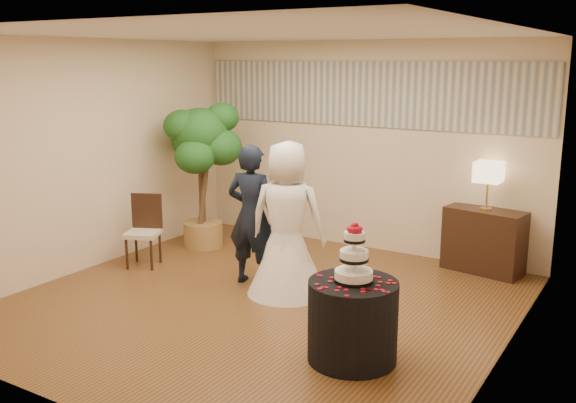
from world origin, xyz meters
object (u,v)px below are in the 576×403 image
Objects in this scene: table_lamp at (488,186)px; ficus_tree at (201,175)px; groom at (252,215)px; console at (484,241)px; side_chair at (143,231)px; wedding_cake at (354,252)px; bride at (287,219)px; cake_table at (353,321)px.

table_lamp is 3.73m from ficus_tree.
console is at bearing -148.07° from groom.
side_chair is (-0.09, -1.08, -0.56)m from ficus_tree.
groom is 3.13× the size of wedding_cake.
wedding_cake reaches higher than console.
bride reaches higher than side_chair.
console is at bearing 83.61° from cake_table.
side_chair reaches higher than console.
bride reaches higher than table_lamp.
ficus_tree is at bearing -155.63° from console.
wedding_cake is at bearing -31.98° from ficus_tree.
groom is 2.84m from table_lamp.
table_lamp is (2.18, 1.81, 0.26)m from groom.
wedding_cake is 3.87m from ficus_tree.
bride is at bearing -121.57° from console.
side_chair is (-1.52, -0.19, -0.37)m from groom.
wedding_cake is at bearing -86.45° from console.
side_chair is (-3.37, 0.97, 0.09)m from cake_table.
wedding_cake is (0.00, 0.00, 0.62)m from cake_table.
groom is 1.70m from ficus_tree.
wedding_cake is at bearing 124.34° from bride.
ficus_tree is at bearing 148.02° from cake_table.
console is (0.33, 2.98, -0.58)m from wedding_cake.
side_chair is at bearing -94.72° from ficus_tree.
groom is at bearing 147.71° from cake_table.
groom is 0.95× the size of bride.
ficus_tree reaches higher than table_lamp.
cake_table is 3.00m from console.
groom is 2.11× the size of cake_table.
bride is at bearing -19.65° from side_chair.
console is 0.68m from table_lamp.
bride reaches higher than console.
bride is 2.52m from table_lamp.
console is 1.62× the size of table_lamp.
console is 1.04× the size of side_chair.
wedding_cake is 0.90× the size of table_lamp.
groom is at bearing -23.65° from bride.
cake_table is (1.33, -1.10, -0.50)m from bride.
table_lamp reaches higher than wedding_cake.
ficus_tree is at bearing -165.58° from table_lamp.
groom is 0.52m from bride.
cake_table is at bearing 124.34° from bride.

